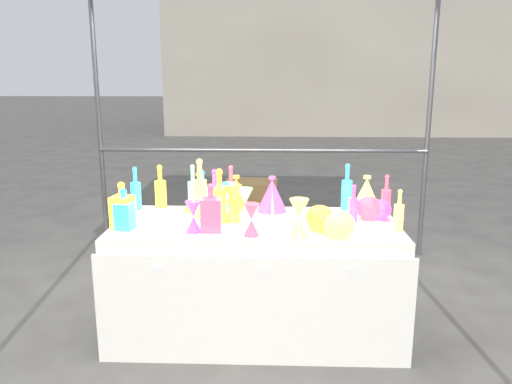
{
  "coord_description": "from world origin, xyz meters",
  "views": [
    {
      "loc": [
        0.11,
        -3.05,
        1.66
      ],
      "look_at": [
        0.0,
        0.0,
        0.95
      ],
      "focal_mm": 35.0,
      "sensor_mm": 36.0,
      "label": 1
    }
  ],
  "objects_px": {
    "cardboard_box_closed": "(251,199)",
    "lampshade_0": "(200,192)",
    "decanter_0": "(122,205)",
    "hourglass_0": "(251,220)",
    "globe_0": "(320,219)",
    "bottle_0": "(160,186)",
    "display_table": "(256,278)"
  },
  "relations": [
    {
      "from": "cardboard_box_closed",
      "to": "globe_0",
      "type": "bearing_deg",
      "value": -77.16
    },
    {
      "from": "display_table",
      "to": "bottle_0",
      "type": "xyz_separation_m",
      "value": [
        -0.69,
        0.36,
        0.53
      ]
    },
    {
      "from": "cardboard_box_closed",
      "to": "bottle_0",
      "type": "distance_m",
      "value": 2.52
    },
    {
      "from": "bottle_0",
      "to": "lampshade_0",
      "type": "relative_size",
      "value": 1.16
    },
    {
      "from": "cardboard_box_closed",
      "to": "decanter_0",
      "type": "xyz_separation_m",
      "value": [
        -0.66,
        -2.86,
        0.67
      ]
    },
    {
      "from": "lampshade_0",
      "to": "globe_0",
      "type": "bearing_deg",
      "value": -43.02
    },
    {
      "from": "display_table",
      "to": "globe_0",
      "type": "distance_m",
      "value": 0.61
    },
    {
      "from": "hourglass_0",
      "to": "lampshade_0",
      "type": "height_order",
      "value": "lampshade_0"
    },
    {
      "from": "globe_0",
      "to": "hourglass_0",
      "type": "bearing_deg",
      "value": -163.71
    },
    {
      "from": "cardboard_box_closed",
      "to": "globe_0",
      "type": "xyz_separation_m",
      "value": [
        0.55,
        -2.87,
        0.59
      ]
    },
    {
      "from": "bottle_0",
      "to": "globe_0",
      "type": "xyz_separation_m",
      "value": [
        1.08,
        -0.5,
        -0.08
      ]
    },
    {
      "from": "bottle_0",
      "to": "lampshade_0",
      "type": "bearing_deg",
      "value": -13.56
    },
    {
      "from": "cardboard_box_closed",
      "to": "lampshade_0",
      "type": "height_order",
      "value": "lampshade_0"
    },
    {
      "from": "lampshade_0",
      "to": "decanter_0",
      "type": "bearing_deg",
      "value": -148.84
    },
    {
      "from": "hourglass_0",
      "to": "lampshade_0",
      "type": "bearing_deg",
      "value": 124.7
    },
    {
      "from": "cardboard_box_closed",
      "to": "hourglass_0",
      "type": "height_order",
      "value": "hourglass_0"
    },
    {
      "from": "hourglass_0",
      "to": "globe_0",
      "type": "relative_size",
      "value": 1.12
    },
    {
      "from": "hourglass_0",
      "to": "globe_0",
      "type": "height_order",
      "value": "hourglass_0"
    },
    {
      "from": "cardboard_box_closed",
      "to": "lampshade_0",
      "type": "bearing_deg",
      "value": -93.59
    },
    {
      "from": "cardboard_box_closed",
      "to": "bottle_0",
      "type": "height_order",
      "value": "bottle_0"
    },
    {
      "from": "display_table",
      "to": "hourglass_0",
      "type": "relative_size",
      "value": 9.55
    },
    {
      "from": "bottle_0",
      "to": "cardboard_box_closed",
      "type": "bearing_deg",
      "value": 77.35
    },
    {
      "from": "hourglass_0",
      "to": "lampshade_0",
      "type": "distance_m",
      "value": 0.67
    },
    {
      "from": "display_table",
      "to": "lampshade_0",
      "type": "distance_m",
      "value": 0.71
    },
    {
      "from": "display_table",
      "to": "bottle_0",
      "type": "distance_m",
      "value": 0.94
    },
    {
      "from": "display_table",
      "to": "decanter_0",
      "type": "distance_m",
      "value": 0.97
    },
    {
      "from": "bottle_0",
      "to": "globe_0",
      "type": "bearing_deg",
      "value": -24.94
    },
    {
      "from": "bottle_0",
      "to": "hourglass_0",
      "type": "xyz_separation_m",
      "value": [
        0.67,
        -0.62,
        -0.06
      ]
    },
    {
      "from": "decanter_0",
      "to": "lampshade_0",
      "type": "distance_m",
      "value": 0.59
    },
    {
      "from": "cardboard_box_closed",
      "to": "hourglass_0",
      "type": "bearing_deg",
      "value": -85.27
    },
    {
      "from": "decanter_0",
      "to": "lampshade_0",
      "type": "relative_size",
      "value": 1.09
    },
    {
      "from": "decanter_0",
      "to": "hourglass_0",
      "type": "height_order",
      "value": "decanter_0"
    }
  ]
}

